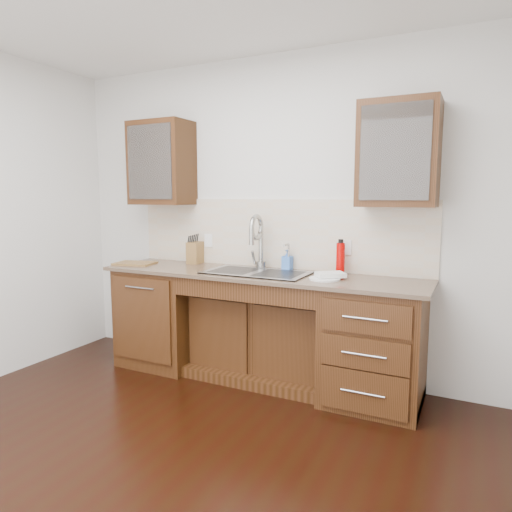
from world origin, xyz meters
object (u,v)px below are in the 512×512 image
at_px(cutting_board, 135,263).
at_px(soap_bottle, 287,260).
at_px(plate, 325,279).
at_px(water_bottle, 340,259).
at_px(knife_block, 196,252).

bearing_deg(cutting_board, soap_bottle, 12.87).
bearing_deg(plate, soap_bottle, 144.19).
distance_m(soap_bottle, water_bottle, 0.47).
relative_size(soap_bottle, plate, 0.74).
height_order(knife_block, cutting_board, knife_block).
distance_m(knife_block, cutting_board, 0.56).
relative_size(soap_bottle, cutting_board, 0.49).
distance_m(water_bottle, knife_block, 1.38).
xyz_separation_m(water_bottle, cutting_board, (-1.84, -0.27, -0.12)).
height_order(water_bottle, cutting_board, water_bottle).
distance_m(water_bottle, plate, 0.29).
bearing_deg(knife_block, cutting_board, -152.58).
bearing_deg(cutting_board, plate, 0.25).
bearing_deg(water_bottle, plate, -99.21).
bearing_deg(cutting_board, water_bottle, 8.44).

